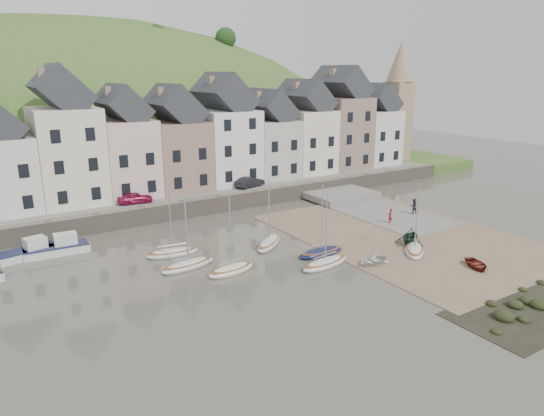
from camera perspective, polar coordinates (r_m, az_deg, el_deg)
ground at (r=41.08m, az=4.54°, el=-5.95°), size 160.00×160.00×0.00m
quay_land at (r=68.04m, az=-11.89°, el=3.18°), size 90.00×30.00×1.50m
quay_street at (r=57.50m, az=-7.81°, el=1.91°), size 70.00×7.00×0.10m
seawall at (r=54.60m, az=-6.23°, el=0.51°), size 70.00×1.20×1.80m
beach at (r=48.15m, az=15.07°, el=-3.12°), size 18.00×26.00×0.06m
slipway at (r=56.18m, az=11.88°, el=-0.19°), size 8.00×18.00×0.12m
hillside at (r=97.91m, az=-19.96°, el=-5.04°), size 134.40×84.00×84.00m
townhouse_terrace at (r=60.29m, az=-7.91°, el=8.13°), size 61.05×8.00×13.93m
church_spire at (r=79.40m, az=14.50°, el=12.29°), size 4.00×4.00×18.00m
sailboat_0 at (r=42.45m, az=-11.53°, el=-5.12°), size 4.59×2.14×6.32m
sailboat_1 at (r=39.68m, az=-9.76°, el=-6.53°), size 4.88×2.19×6.32m
sailboat_2 at (r=38.35m, az=-4.79°, el=-7.15°), size 4.22×2.03×6.32m
sailboat_3 at (r=44.07m, az=-0.35°, el=-4.00°), size 4.79×4.40×6.32m
sailboat_4 at (r=39.65m, az=6.20°, el=-6.40°), size 4.86×2.08×6.32m
sailboat_5 at (r=41.95m, az=5.72°, el=-5.12°), size 4.48×1.54×6.32m
sailboat_6 at (r=44.00m, az=16.24°, el=-4.69°), size 4.12×4.02×6.32m
motorboat_0 at (r=45.87m, az=-26.43°, el=-4.49°), size 4.96×2.73×1.70m
motorboat_2 at (r=45.71m, az=-23.58°, el=-4.21°), size 5.34×2.02×1.70m
rowboat_white at (r=40.60m, az=11.57°, el=-5.97°), size 3.08×2.40×0.58m
rowboat_green at (r=45.68m, az=15.81°, el=-3.16°), size 3.71×3.54×1.52m
rowboat_red at (r=42.23m, az=22.70°, el=-6.07°), size 2.92×3.26×0.56m
person_red at (r=51.23m, az=13.60°, el=-0.87°), size 0.63×0.48×1.55m
person_dark at (r=55.24m, az=16.16°, el=0.21°), size 0.97×0.87×1.66m
car_left at (r=53.53m, az=-15.65°, el=1.16°), size 3.71×1.83×1.22m
car_right at (r=58.91m, az=-2.61°, el=3.06°), size 4.06×2.19×1.27m
shore_rocks at (r=37.11m, az=28.22°, el=-10.15°), size 14.00×6.03×0.78m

